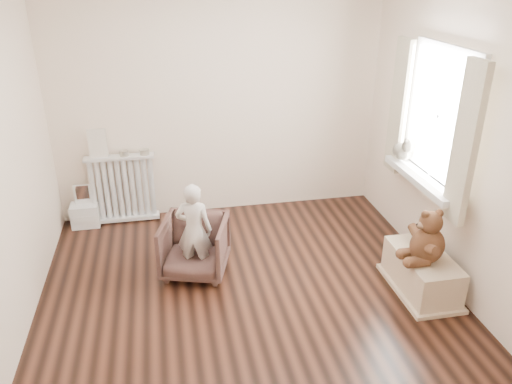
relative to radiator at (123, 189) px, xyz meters
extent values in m
cube|color=black|center=(1.11, -1.68, -0.39)|extent=(3.60, 3.60, 0.01)
cube|color=white|center=(1.11, 0.12, 0.91)|extent=(3.60, 0.02, 2.60)
cube|color=white|center=(1.11, -3.48, 0.91)|extent=(3.60, 0.02, 2.60)
cube|color=white|center=(2.91, -1.68, 0.91)|extent=(0.02, 3.60, 2.60)
cube|color=white|center=(2.87, -1.38, 1.06)|extent=(0.03, 0.90, 1.10)
cube|color=silver|center=(2.78, -1.38, 0.48)|extent=(0.22, 1.10, 0.06)
cube|color=beige|center=(2.76, -1.95, 1.00)|extent=(0.06, 0.26, 1.30)
cube|color=beige|center=(2.76, -0.81, 1.00)|extent=(0.06, 0.26, 1.30)
cube|color=silver|center=(0.00, 0.00, 0.00)|extent=(0.74, 0.14, 0.78)
cube|color=beige|center=(-0.20, 0.00, 0.55)|extent=(0.19, 0.02, 0.32)
cylinder|color=#A59E8C|center=(0.06, 0.00, 0.42)|extent=(0.10, 0.10, 0.06)
cylinder|color=#A59E8C|center=(0.27, 0.00, 0.42)|extent=(0.10, 0.10, 0.06)
cube|color=silver|center=(-0.43, -0.03, -0.11)|extent=(0.30, 0.21, 0.47)
imported|color=#4F322A|center=(0.69, -1.18, -0.12)|extent=(0.73, 0.74, 0.54)
imported|color=beige|center=(0.69, -1.23, 0.08)|extent=(0.38, 0.30, 0.91)
cube|color=beige|center=(2.63, -1.85, -0.19)|extent=(0.40, 0.76, 0.36)
camera|label=1|loc=(0.48, -5.20, 2.27)|focal=35.00mm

